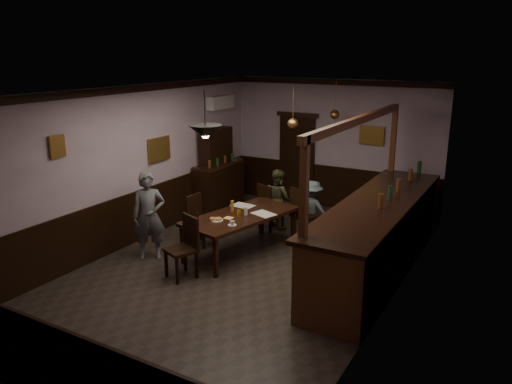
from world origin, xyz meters
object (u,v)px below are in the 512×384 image
Objects in this scene: dining_table at (241,218)px; bar_counter at (377,235)px; person_seated_right at (312,209)px; coffee_cup at (232,223)px; chair_far_left at (268,205)px; chair_near at (185,244)px; pendant_brass_far at (335,115)px; pendant_iron at (205,132)px; chair_side at (199,217)px; person_seated_left at (278,198)px; pendant_brass_mid at (293,123)px; soda_can at (239,213)px; chair_far_right at (303,212)px; person_standing at (149,216)px; sideboard at (218,178)px.

bar_counter is at bearing 10.61° from dining_table.
person_seated_right reaches higher than coffee_cup.
chair_far_left is at bearing 113.46° from coffee_cup.
coffee_cup is (0.48, 0.69, 0.24)m from chair_near.
bar_counter is at bearing -53.12° from pendant_brass_far.
person_seated_right is (1.07, 2.69, 0.01)m from chair_near.
pendant_iron reaches higher than chair_far_left.
chair_side is 1.19× the size of pendant_brass_far.
pendant_brass_mid reaches higher than person_seated_left.
person_seated_left is at bearing 107.94° from chair_near.
pendant_iron reaches higher than soda_can.
chair_near is 1.45m from chair_side.
pendant_iron reaches higher than chair_near.
pendant_iron reaches higher than dining_table.
pendant_brass_mid is (0.49, 1.08, 1.61)m from dining_table.
chair_near is 1.27× the size of pendant_brass_mid.
chair_far_right is (0.71, 1.13, -0.10)m from dining_table.
person_standing is (-1.02, 0.30, 0.23)m from chair_near.
dining_table is 3.10× the size of pendant_iron.
bar_counter reaches higher than coffee_cup.
person_standing reaches higher than person_seated_left.
chair_side is at bearing -121.26° from pendant_brass_far.
chair_near is 0.87m from coffee_cup.
dining_table is 3.22m from pendant_brass_far.
person_seated_right is 1.72m from soda_can.
pendant_iron is (-0.97, -2.19, 1.77)m from person_seated_right.
person_standing is at bearing 49.50° from person_seated_right.
chair_side is 0.21× the size of bar_counter.
person_standing is 4.45m from pendant_brass_far.
person_standing is 2.87m from person_seated_left.
person_standing is 1.59m from soda_can.
pendant_brass_far is at bearing 98.11° from chair_near.
chair_near is at bearing -54.86° from person_standing.
chair_near is 1.09m from person_standing.
person_seated_right is at bearing 90.09° from chair_near.
coffee_cup is 3.65m from pendant_brass_far.
pendant_brass_mid reaches higher than bar_counter.
person_seated_right reaches higher than dining_table.
chair_near is 3.03m from pendant_brass_mid.
person_seated_right is 1.43× the size of pendant_brass_far.
soda_can is at bearing 64.02° from person_seated_right.
chair_near is at bearing -148.97° from chair_side.
person_standing is at bearing -152.54° from coffee_cup.
sideboard is at bearing 4.87° from chair_far_right.
bar_counter is (1.59, -0.96, 0.08)m from person_seated_right.
person_seated_right is (0.88, -0.20, -0.05)m from person_seated_left.
coffee_cup is (0.36, -1.94, 0.26)m from chair_far_left.
chair_side is at bearing 85.26° from person_seated_left.
person_seated_right is 9.62× the size of soda_can.
chair_side reaches higher than dining_table.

